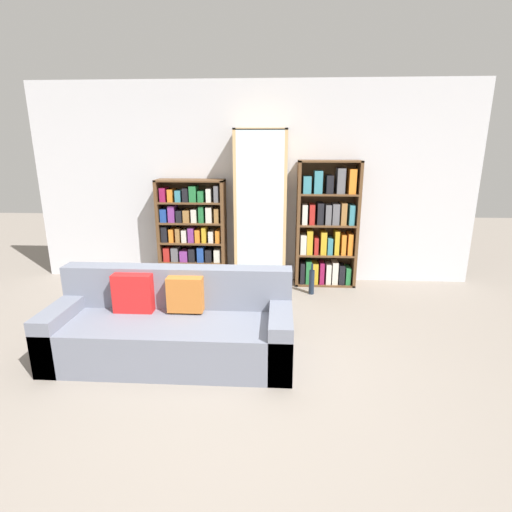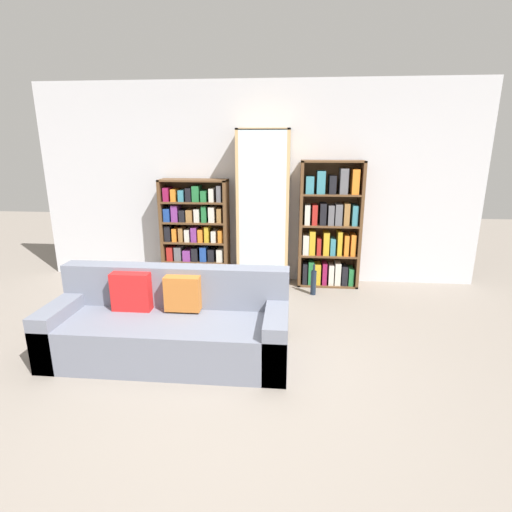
{
  "view_description": "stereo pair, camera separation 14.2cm",
  "coord_description": "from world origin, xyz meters",
  "px_view_note": "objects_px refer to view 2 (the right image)",
  "views": [
    {
      "loc": [
        0.38,
        -2.74,
        1.9
      ],
      "look_at": [
        0.13,
        1.52,
        0.69
      ],
      "focal_mm": 28.0,
      "sensor_mm": 36.0,
      "label": 1
    },
    {
      "loc": [
        0.52,
        -2.73,
        1.9
      ],
      "look_at": [
        0.13,
        1.52,
        0.69
      ],
      "focal_mm": 28.0,
      "sensor_mm": 36.0,
      "label": 2
    }
  ],
  "objects_px": {
    "wine_bottle": "(313,282)",
    "couch": "(170,327)",
    "bookshelf_right": "(329,229)",
    "bookshelf_left": "(195,234)",
    "display_cabinet": "(263,210)"
  },
  "relations": [
    {
      "from": "wine_bottle",
      "to": "couch",
      "type": "bearing_deg",
      "value": -129.85
    },
    {
      "from": "couch",
      "to": "wine_bottle",
      "type": "distance_m",
      "value": 2.17
    },
    {
      "from": "couch",
      "to": "bookshelf_right",
      "type": "relative_size",
      "value": 1.28
    },
    {
      "from": "bookshelf_left",
      "to": "display_cabinet",
      "type": "xyz_separation_m",
      "value": [
        0.95,
        -0.02,
        0.35
      ]
    },
    {
      "from": "couch",
      "to": "bookshelf_left",
      "type": "relative_size",
      "value": 1.5
    },
    {
      "from": "couch",
      "to": "bookshelf_left",
      "type": "bearing_deg",
      "value": 96.74
    },
    {
      "from": "bookshelf_left",
      "to": "couch",
      "type": "bearing_deg",
      "value": -83.26
    },
    {
      "from": "bookshelf_right",
      "to": "wine_bottle",
      "type": "height_order",
      "value": "bookshelf_right"
    },
    {
      "from": "couch",
      "to": "display_cabinet",
      "type": "bearing_deg",
      "value": 71.15
    },
    {
      "from": "bookshelf_right",
      "to": "display_cabinet",
      "type": "bearing_deg",
      "value": -179.0
    },
    {
      "from": "wine_bottle",
      "to": "display_cabinet",
      "type": "bearing_deg",
      "value": 149.87
    },
    {
      "from": "display_cabinet",
      "to": "wine_bottle",
      "type": "height_order",
      "value": "display_cabinet"
    },
    {
      "from": "display_cabinet",
      "to": "wine_bottle",
      "type": "relative_size",
      "value": 5.09
    },
    {
      "from": "couch",
      "to": "wine_bottle",
      "type": "height_order",
      "value": "couch"
    },
    {
      "from": "couch",
      "to": "bookshelf_left",
      "type": "height_order",
      "value": "bookshelf_left"
    }
  ]
}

